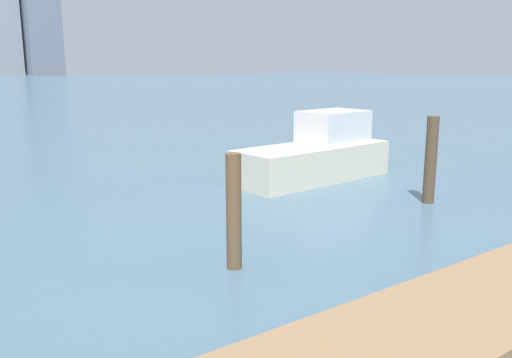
{
  "coord_description": "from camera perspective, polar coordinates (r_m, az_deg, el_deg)",
  "views": [
    {
      "loc": [
        -3.3,
        6.63,
        3.4
      ],
      "look_at": [
        1.9,
        13.79,
        1.5
      ],
      "focal_mm": 37.58,
      "sensor_mm": 36.0,
      "label": 1
    }
  ],
  "objects": [
    {
      "name": "moored_boat_2",
      "position": [
        16.19,
        6.56,
        2.63
      ],
      "size": [
        5.17,
        2.14,
        2.02
      ],
      "color": "beige",
      "rests_on": "ground_plane"
    },
    {
      "name": "dock_piling_1",
      "position": [
        13.9,
        18.1,
        1.93
      ],
      "size": [
        0.29,
        0.29,
        2.16
      ],
      "primitive_type": "cylinder",
      "color": "brown",
      "rests_on": "ground_plane"
    },
    {
      "name": "floating_dock",
      "position": [
        7.16,
        15.8,
        -15.88
      ],
      "size": [
        10.56,
        2.0,
        0.18
      ],
      "primitive_type": "cube",
      "color": "#93704C",
      "rests_on": "ground_plane"
    },
    {
      "name": "ground_plane",
      "position": [
        14.19,
        -21.45,
        -2.59
      ],
      "size": [
        300.0,
        300.0,
        0.0
      ],
      "primitive_type": "plane",
      "color": "slate"
    },
    {
      "name": "dock_piling_0",
      "position": [
        8.94,
        -2.38,
        -3.51
      ],
      "size": [
        0.26,
        0.26,
        1.98
      ],
      "primitive_type": "cylinder",
      "color": "brown",
      "rests_on": "ground_plane"
    }
  ]
}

